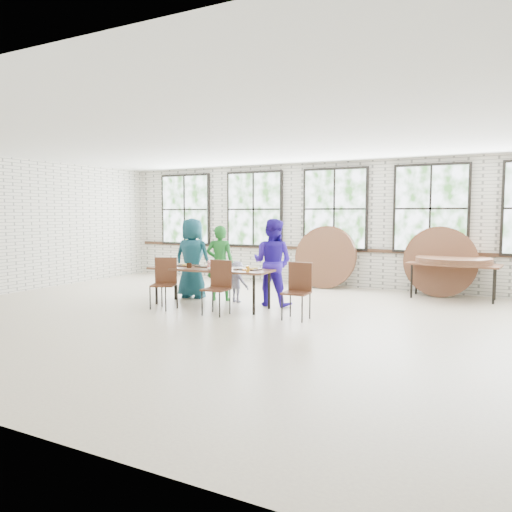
{
  "coord_description": "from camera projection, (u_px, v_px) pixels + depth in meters",
  "views": [
    {
      "loc": [
        3.97,
        -7.07,
        1.79
      ],
      "look_at": [
        0.0,
        0.4,
        1.05
      ],
      "focal_mm": 35.0,
      "sensor_mm": 36.0,
      "label": 1
    }
  ],
  "objects": [
    {
      "name": "room",
      "position": [
        335.0,
        211.0,
        11.97
      ],
      "size": [
        12.0,
        12.0,
        12.0
      ],
      "color": "beige",
      "rests_on": "ground"
    },
    {
      "name": "dining_table",
      "position": [
        211.0,
        271.0,
        9.46
      ],
      "size": [
        2.45,
        0.96,
        0.74
      ],
      "rotation": [
        0.0,
        0.0,
        0.07
      ],
      "color": "brown",
      "rests_on": "ground"
    },
    {
      "name": "chair_near_left",
      "position": [
        165.0,
        279.0,
        9.32
      ],
      "size": [
        0.55,
        0.54,
        0.95
      ],
      "rotation": [
        0.0,
        0.0,
        0.41
      ],
      "color": "#542D1C",
      "rests_on": "ground"
    },
    {
      "name": "chair_near_right",
      "position": [
        219.0,
        283.0,
        8.78
      ],
      "size": [
        0.44,
        0.43,
        0.95
      ],
      "rotation": [
        0.0,
        0.0,
        0.06
      ],
      "color": "#542D1C",
      "rests_on": "ground"
    },
    {
      "name": "chair_spare",
      "position": [
        298.0,
        286.0,
        8.38
      ],
      "size": [
        0.44,
        0.43,
        0.95
      ],
      "rotation": [
        0.0,
        0.0,
        0.05
      ],
      "color": "#542D1C",
      "rests_on": "ground"
    },
    {
      "name": "adult_teal",
      "position": [
        193.0,
        258.0,
        10.43
      ],
      "size": [
        0.88,
        0.64,
        1.67
      ],
      "primitive_type": "imported",
      "rotation": [
        0.0,
        0.0,
        3.27
      ],
      "color": "#19525F",
      "rests_on": "ground"
    },
    {
      "name": "adult_green",
      "position": [
        220.0,
        263.0,
        10.12
      ],
      "size": [
        0.66,
        0.56,
        1.53
      ],
      "primitive_type": "imported",
      "rotation": [
        0.0,
        0.0,
        3.55
      ],
      "color": "#1D6F26",
      "rests_on": "ground"
    },
    {
      "name": "toddler",
      "position": [
        237.0,
        282.0,
        9.96
      ],
      "size": [
        0.56,
        0.36,
        0.82
      ],
      "primitive_type": "imported",
      "rotation": [
        0.0,
        0.0,
        3.03
      ],
      "color": "#12123A",
      "rests_on": "ground"
    },
    {
      "name": "adult_blue",
      "position": [
        272.0,
        262.0,
        9.56
      ],
      "size": [
        0.82,
        0.64,
        1.67
      ],
      "primitive_type": "imported",
      "rotation": [
        0.0,
        0.0,
        3.15
      ],
      "color": "#3019B0",
      "rests_on": "ground"
    },
    {
      "name": "storage_table",
      "position": [
        453.0,
        266.0,
        10.29
      ],
      "size": [
        1.85,
        0.89,
        0.74
      ],
      "rotation": [
        0.0,
        0.0,
        -0.08
      ],
      "color": "brown",
      "rests_on": "ground"
    },
    {
      "name": "tabletop_clutter",
      "position": [
        216.0,
        267.0,
        9.37
      ],
      "size": [
        1.93,
        0.61,
        0.11
      ],
      "color": "black",
      "rests_on": "dining_table"
    },
    {
      "name": "round_tops_stacked",
      "position": [
        454.0,
        260.0,
        10.28
      ],
      "size": [
        1.5,
        1.5,
        0.13
      ],
      "color": "brown",
      "rests_on": "storage_table"
    },
    {
      "name": "round_tops_leaning",
      "position": [
        379.0,
        259.0,
        11.24
      ],
      "size": [
        4.11,
        0.48,
        1.49
      ],
      "color": "brown",
      "rests_on": "ground"
    }
  ]
}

